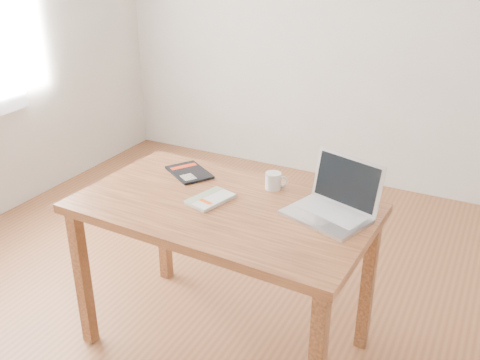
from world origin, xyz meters
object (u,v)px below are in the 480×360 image
at_px(coffee_mug, 274,181).
at_px(white_guidebook, 211,199).
at_px(black_guidebook, 189,172).
at_px(desk, 223,223).
at_px(laptop, 333,204).

bearing_deg(coffee_mug, white_guidebook, -148.38).
distance_m(white_guidebook, black_guidebook, 0.32).
relative_size(desk, coffee_mug, 12.62).
bearing_deg(white_guidebook, black_guidebook, 153.96).
distance_m(black_guidebook, coffee_mug, 0.43).
distance_m(white_guidebook, coffee_mug, 0.31).
bearing_deg(white_guidebook, laptop, 28.51).
relative_size(laptop, coffee_mug, 3.82).
bearing_deg(laptop, coffee_mug, 178.80).
height_order(white_guidebook, laptop, laptop).
xyz_separation_m(black_guidebook, laptop, (0.75, -0.08, 0.04)).
height_order(white_guidebook, coffee_mug, coffee_mug).
xyz_separation_m(desk, coffee_mug, (0.13, 0.24, 0.13)).
bearing_deg(white_guidebook, coffee_mug, 65.70).
bearing_deg(black_guidebook, desk, -92.21).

